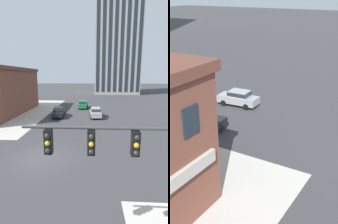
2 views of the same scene
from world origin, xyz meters
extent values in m
cube|color=black|center=(-1.70, 15.37, 0.70)|extent=(2.12, 4.53, 0.76)
cube|color=black|center=(-1.71, 15.52, 1.38)|extent=(1.67, 2.23, 0.60)
cube|color=#232D38|center=(-1.71, 15.52, 1.38)|extent=(1.71, 2.32, 0.40)
cylinder|color=black|center=(-0.75, 14.09, 0.32)|extent=(0.27, 0.66, 0.64)
cylinder|color=black|center=(-2.42, 13.95, 0.32)|extent=(0.27, 0.66, 0.64)
cylinder|color=black|center=(-0.98, 16.80, 0.32)|extent=(0.27, 0.66, 0.64)
cylinder|color=black|center=(-2.65, 16.66, 0.32)|extent=(0.27, 0.66, 0.64)
cylinder|color=black|center=(2.80, 22.70, 0.32)|extent=(0.23, 0.64, 0.64)
cube|color=#99999E|center=(4.68, 15.54, 0.70)|extent=(2.04, 4.51, 0.76)
cube|color=#99999E|center=(4.69, 15.39, 1.38)|extent=(1.63, 2.21, 0.60)
cube|color=#232D38|center=(4.69, 15.39, 1.38)|extent=(1.67, 2.30, 0.40)
cylinder|color=black|center=(3.76, 16.85, 0.32)|extent=(0.26, 0.65, 0.64)
cylinder|color=black|center=(5.43, 16.96, 0.32)|extent=(0.26, 0.65, 0.64)
cylinder|color=black|center=(3.94, 14.13, 0.32)|extent=(0.26, 0.65, 0.64)
cylinder|color=black|center=(5.61, 14.24, 0.32)|extent=(0.26, 0.65, 0.64)
cube|color=#1E2833|center=(-11.16, 7.96, 5.94)|extent=(1.10, 0.08, 1.50)
camera|label=1|loc=(4.41, -13.69, 6.91)|focal=27.91mm
camera|label=2|loc=(-21.14, -1.31, 11.85)|focal=48.51mm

